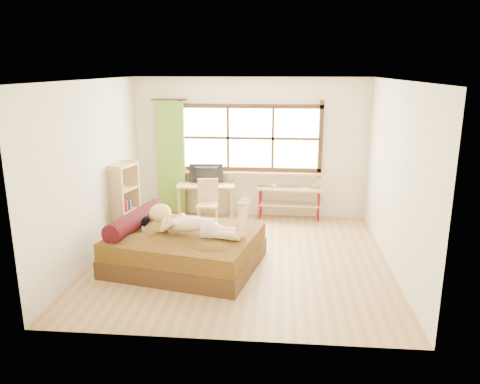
# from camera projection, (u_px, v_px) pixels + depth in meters

# --- Properties ---
(floor) EXTENTS (4.50, 4.50, 0.00)m
(floor) POSITION_uv_depth(u_px,v_px,m) (240.00, 258.00, 7.26)
(floor) COLOR #9E754C
(floor) RESTS_ON ground
(ceiling) EXTENTS (4.50, 4.50, 0.00)m
(ceiling) POSITION_uv_depth(u_px,v_px,m) (240.00, 80.00, 6.56)
(ceiling) COLOR white
(ceiling) RESTS_ON wall_back
(wall_back) EXTENTS (4.50, 0.00, 4.50)m
(wall_back) POSITION_uv_depth(u_px,v_px,m) (250.00, 148.00, 9.08)
(wall_back) COLOR silver
(wall_back) RESTS_ON floor
(wall_front) EXTENTS (4.50, 0.00, 4.50)m
(wall_front) POSITION_uv_depth(u_px,v_px,m) (220.00, 222.00, 4.75)
(wall_front) COLOR silver
(wall_front) RESTS_ON floor
(wall_left) EXTENTS (0.00, 4.50, 4.50)m
(wall_left) POSITION_uv_depth(u_px,v_px,m) (93.00, 171.00, 7.11)
(wall_left) COLOR silver
(wall_left) RESTS_ON floor
(wall_right) EXTENTS (0.00, 4.50, 4.50)m
(wall_right) POSITION_uv_depth(u_px,v_px,m) (396.00, 177.00, 6.72)
(wall_right) COLOR silver
(wall_right) RESTS_ON floor
(window) EXTENTS (2.80, 0.16, 1.46)m
(window) POSITION_uv_depth(u_px,v_px,m) (250.00, 140.00, 9.01)
(window) COLOR #FFEDBF
(window) RESTS_ON wall_back
(curtain) EXTENTS (0.55, 0.10, 2.20)m
(curtain) POSITION_uv_depth(u_px,v_px,m) (171.00, 158.00, 9.15)
(curtain) COLOR #498223
(curtain) RESTS_ON wall_back
(bed) EXTENTS (2.37, 2.05, 0.79)m
(bed) POSITION_uv_depth(u_px,v_px,m) (182.00, 248.00, 6.95)
(bed) COLOR #31210E
(bed) RESTS_ON floor
(woman) EXTENTS (1.50, 0.71, 0.62)m
(woman) POSITION_uv_depth(u_px,v_px,m) (194.00, 214.00, 6.73)
(woman) COLOR beige
(woman) RESTS_ON bed
(kitten) EXTENTS (0.33, 0.19, 0.25)m
(kitten) POSITION_uv_depth(u_px,v_px,m) (139.00, 221.00, 7.00)
(kitten) COLOR black
(kitten) RESTS_ON bed
(desk) EXTENTS (1.14, 0.60, 0.69)m
(desk) POSITION_uv_depth(u_px,v_px,m) (206.00, 189.00, 9.06)
(desk) COLOR tan
(desk) RESTS_ON floor
(monitor) EXTENTS (0.66, 0.14, 0.38)m
(monitor) POSITION_uv_depth(u_px,v_px,m) (206.00, 174.00, 9.03)
(monitor) COLOR black
(monitor) RESTS_ON desk
(chair) EXTENTS (0.42, 0.42, 0.86)m
(chair) POSITION_uv_depth(u_px,v_px,m) (208.00, 200.00, 8.72)
(chair) COLOR tan
(chair) RESTS_ON floor
(pipe_shelf) EXTENTS (1.24, 0.36, 0.70)m
(pipe_shelf) POSITION_uv_depth(u_px,v_px,m) (290.00, 196.00, 9.07)
(pipe_shelf) COLOR tan
(pipe_shelf) RESTS_ON floor
(cup) EXTENTS (0.12, 0.12, 0.09)m
(cup) POSITION_uv_depth(u_px,v_px,m) (274.00, 185.00, 9.04)
(cup) COLOR gray
(cup) RESTS_ON pipe_shelf
(book) EXTENTS (0.17, 0.23, 0.02)m
(book) POSITION_uv_depth(u_px,v_px,m) (300.00, 188.00, 9.01)
(book) COLOR gray
(book) RESTS_ON pipe_shelf
(bookshelf) EXTENTS (0.44, 0.62, 1.30)m
(bookshelf) POSITION_uv_depth(u_px,v_px,m) (124.00, 200.00, 8.04)
(bookshelf) COLOR tan
(bookshelf) RESTS_ON floor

